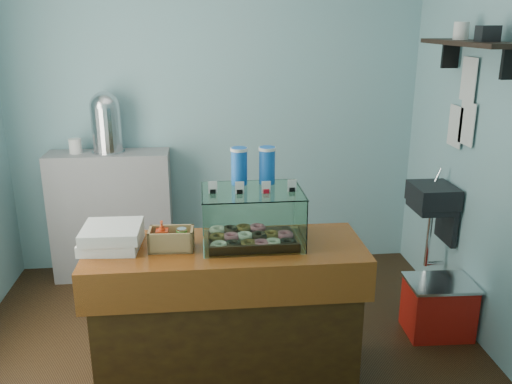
{
  "coord_description": "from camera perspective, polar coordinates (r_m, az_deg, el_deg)",
  "views": [
    {
      "loc": [
        -0.12,
        -3.13,
        2.14
      ],
      "look_at": [
        0.19,
        -0.15,
        1.19
      ],
      "focal_mm": 38.0,
      "sensor_mm": 36.0,
      "label": 1
    }
  ],
  "objects": [
    {
      "name": "pastry_boxes",
      "position": [
        3.19,
        -14.94,
        -4.57
      ],
      "size": [
        0.35,
        0.35,
        0.13
      ],
      "rotation": [
        0.0,
        0.0,
        -0.07
      ],
      "color": "silver",
      "rests_on": "counter"
    },
    {
      "name": "display_case",
      "position": [
        3.15,
        -0.49,
        -2.29
      ],
      "size": [
        0.58,
        0.43,
        0.53
      ],
      "rotation": [
        0.0,
        0.0,
        0.0
      ],
      "color": "#361C10",
      "rests_on": "counter"
    },
    {
      "name": "coffee_urn",
      "position": [
        4.59,
        -15.51,
        7.24
      ],
      "size": [
        0.27,
        0.27,
        0.5
      ],
      "color": "silver",
      "rests_on": "back_shelf"
    },
    {
      "name": "room_shell",
      "position": [
        3.17,
        -3.2,
        9.74
      ],
      "size": [
        3.54,
        3.04,
        2.82
      ],
      "color": "#86BAC3",
      "rests_on": "ground"
    },
    {
      "name": "red_cooler",
      "position": [
        4.12,
        18.63,
        -11.41
      ],
      "size": [
        0.47,
        0.37,
        0.4
      ],
      "rotation": [
        0.0,
        0.0,
        -0.04
      ],
      "color": "red",
      "rests_on": "ground"
    },
    {
      "name": "ground",
      "position": [
        3.79,
        -3.15,
        -16.77
      ],
      "size": [
        3.5,
        3.5,
        0.0
      ],
      "primitive_type": "plane",
      "color": "black",
      "rests_on": "ground"
    },
    {
      "name": "counter",
      "position": [
        3.33,
        -3.07,
        -12.72
      ],
      "size": [
        1.6,
        0.6,
        0.9
      ],
      "color": "#3F280C",
      "rests_on": "ground"
    },
    {
      "name": "back_shelf",
      "position": [
        4.79,
        -14.87,
        -2.38
      ],
      "size": [
        1.0,
        0.32,
        1.1
      ],
      "primitive_type": "cube",
      "color": "gray",
      "rests_on": "ground"
    },
    {
      "name": "condiment_crate",
      "position": [
        3.1,
        -9.0,
        -4.91
      ],
      "size": [
        0.26,
        0.16,
        0.17
      ],
      "rotation": [
        0.0,
        0.0,
        -0.05
      ],
      "color": "#A68853",
      "rests_on": "counter"
    }
  ]
}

